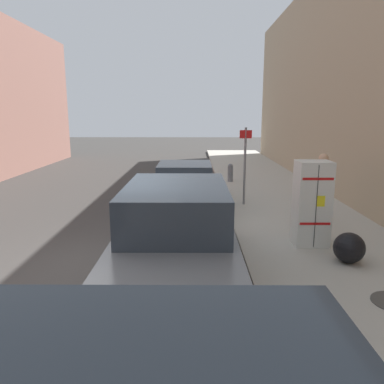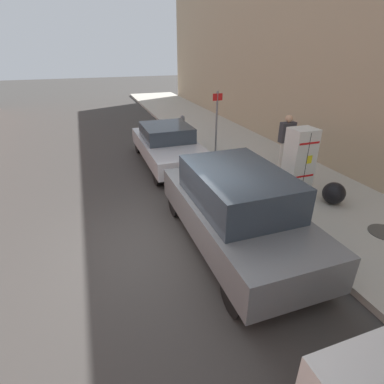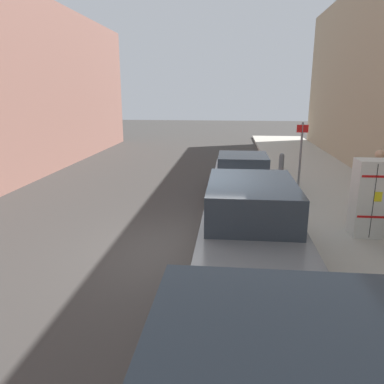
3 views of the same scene
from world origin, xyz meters
name	(u,v)px [view 3 (image 3 of 3)]	position (x,y,z in m)	size (l,w,h in m)	color
ground_plane	(188,254)	(0.00, 0.00, 0.00)	(80.00, 80.00, 0.00)	#383533
discarded_refrigerator	(369,198)	(-4.05, -1.19, 1.04)	(0.69, 0.60, 1.79)	silver
street_sign_post	(301,154)	(-3.11, -4.75, 1.46)	(0.36, 0.07, 2.34)	slate
fire_hydrant	(282,161)	(-3.06, -8.68, 0.52)	(0.22, 0.22, 0.74)	slate
pedestrian_walking_far	(377,177)	(-4.82, -2.87, 1.18)	(0.51, 0.24, 1.76)	beige
parked_sedan_silver	(242,175)	(-1.29, -4.83, 0.71)	(1.84, 4.43, 1.38)	silver
parked_suv_gray	(250,224)	(-1.29, 0.44, 0.89)	(1.88, 4.46, 1.74)	slate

